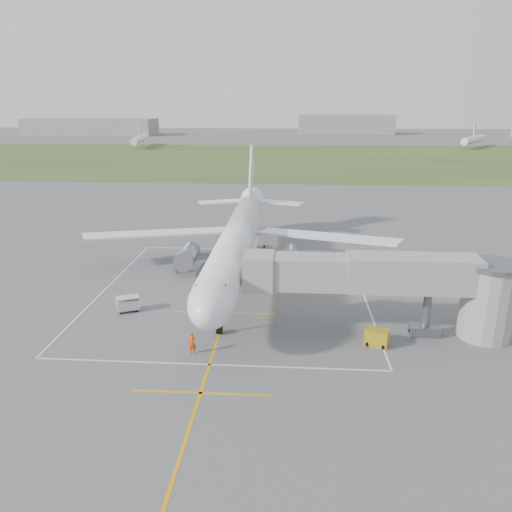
# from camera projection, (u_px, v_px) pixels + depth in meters

# --- Properties ---
(ground) EXTENTS (700.00, 700.00, 0.00)m
(ground) POSITION_uv_depth(u_px,v_px,m) (237.00, 278.00, 57.93)
(ground) COLOR #5F5F61
(ground) RESTS_ON ground
(grass_strip) EXTENTS (700.00, 120.00, 0.02)m
(grass_strip) POSITION_uv_depth(u_px,v_px,m) (275.00, 158.00, 181.83)
(grass_strip) COLOR #3E5726
(grass_strip) RESTS_ON ground
(apron_markings) EXTENTS (28.20, 60.00, 0.01)m
(apron_markings) POSITION_uv_depth(u_px,v_px,m) (231.00, 297.00, 52.38)
(apron_markings) COLOR orange
(apron_markings) RESTS_ON ground
(airliner) EXTENTS (38.93, 46.75, 13.52)m
(airliner) POSITION_uv_depth(u_px,v_px,m) (237.00, 240.00, 57.35)
(airliner) COLOR white
(airliner) RESTS_ON ground
(jet_bridge) EXTENTS (23.40, 5.00, 7.20)m
(jet_bridge) POSITION_uv_depth(u_px,v_px,m) (402.00, 284.00, 42.60)
(jet_bridge) COLOR gray
(jet_bridge) RESTS_ON ground
(gpu_unit) EXTENTS (2.21, 1.86, 1.42)m
(gpu_unit) POSITION_uv_depth(u_px,v_px,m) (377.00, 338.00, 41.78)
(gpu_unit) COLOR #AE9015
(gpu_unit) RESTS_ON ground
(baggage_cart) EXTENTS (2.49, 2.06, 1.50)m
(baggage_cart) POSITION_uv_depth(u_px,v_px,m) (128.00, 304.00, 48.59)
(baggage_cart) COLOR silver
(baggage_cart) RESTS_ON ground
(ramp_worker_nose) EXTENTS (0.72, 0.52, 1.86)m
(ramp_worker_nose) POSITION_uv_depth(u_px,v_px,m) (192.00, 343.00, 40.31)
(ramp_worker_nose) COLOR #FF5008
(ramp_worker_nose) RESTS_ON ground
(ramp_worker_wing) EXTENTS (0.99, 1.00, 1.63)m
(ramp_worker_wing) POSITION_uv_depth(u_px,v_px,m) (177.00, 266.00, 59.56)
(ramp_worker_wing) COLOR orange
(ramp_worker_wing) RESTS_ON ground
(distant_hangars) EXTENTS (345.00, 49.00, 12.00)m
(distant_hangars) POSITION_uv_depth(u_px,v_px,m) (257.00, 127.00, 310.26)
(distant_hangars) COLOR gray
(distant_hangars) RESTS_ON ground
(distant_aircraft) EXTENTS (165.00, 37.75, 8.85)m
(distant_aircraft) POSITION_uv_depth(u_px,v_px,m) (306.00, 139.00, 226.28)
(distant_aircraft) COLOR white
(distant_aircraft) RESTS_ON ground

